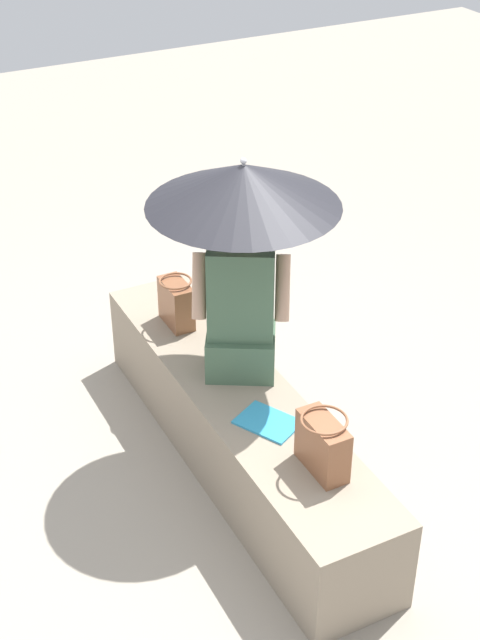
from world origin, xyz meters
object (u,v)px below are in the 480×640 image
Objects in this scene: magazine at (268,422)px; parasol at (243,185)px; tote_bag_canvas at (176,302)px; handbag_black at (323,444)px; person_seated at (241,304)px.

parasol is at bearing -41.10° from magazine.
magazine is (-0.99, -0.03, -0.13)m from tote_bag_canvas.
handbag_black is 1.00× the size of magazine.
person_seated is 3.31× the size of tote_bag_canvas.
parasol reaches higher than person_seated.
handbag_black is 0.41m from magazine.
tote_bag_canvas is at bearing 14.82° from parasol.
person_seated is at bearing 133.69° from parasol.
parasol is 1.02m from tote_bag_canvas.
parasol is (0.02, -0.03, 0.61)m from person_seated.
magazine is at bearing 169.18° from person_seated.
magazine is at bearing 8.71° from handbag_black.
person_seated is 0.87m from handbag_black.
handbag_black is 1.03× the size of tote_bag_canvas.
parasol is 1.21m from handbag_black.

